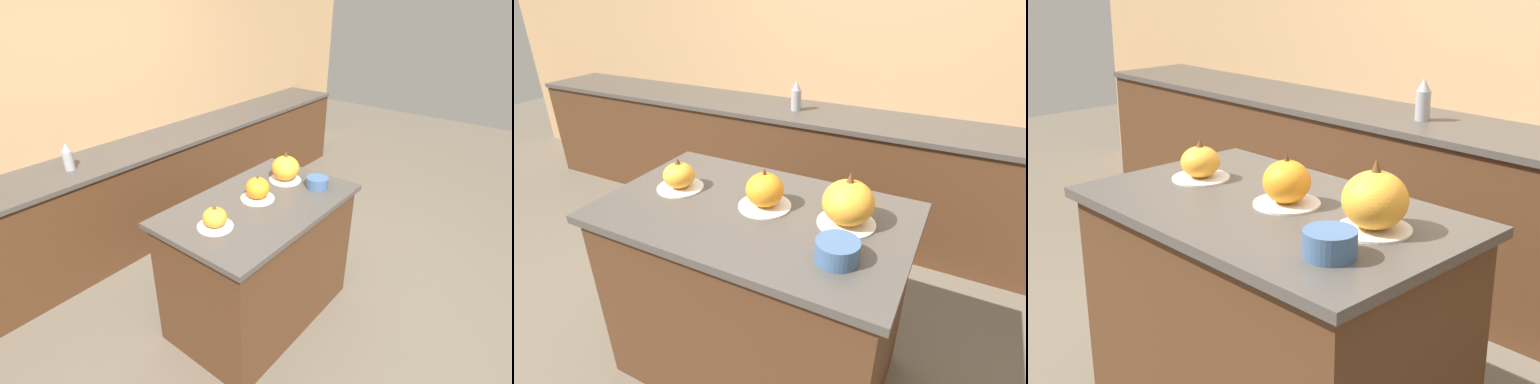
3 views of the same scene
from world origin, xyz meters
TOP-DOWN VIEW (x-y plane):
  - ground_plane at (0.00, 0.00)m, footprint 12.00×12.00m
  - wall_back at (0.00, 1.84)m, footprint 8.00×0.06m
  - kitchen_island at (0.00, 0.00)m, footprint 1.29×0.79m
  - back_counter at (0.00, 1.51)m, footprint 6.00×0.60m
  - pumpkin_cake_left at (-0.39, 0.02)m, footprint 0.21×0.21m
  - pumpkin_cake_center at (0.03, 0.04)m, footprint 0.22×0.22m
  - pumpkin_cake_right at (0.37, 0.07)m, footprint 0.23×0.23m
  - bottle_tall at (-0.48, 1.49)m, footprint 0.08×0.08m
  - mixing_bowl at (0.42, -0.17)m, footprint 0.15×0.15m

SIDE VIEW (x-z plane):
  - ground_plane at x=0.00m, z-range 0.00..0.00m
  - back_counter at x=0.00m, z-range 0.00..0.91m
  - kitchen_island at x=0.00m, z-range 0.00..0.93m
  - mixing_bowl at x=0.42m, z-range 0.92..1.00m
  - pumpkin_cake_left at x=-0.39m, z-range 0.91..1.06m
  - pumpkin_cake_center at x=0.03m, z-range 0.91..1.08m
  - bottle_tall at x=-0.48m, z-range 0.90..1.12m
  - pumpkin_cake_right at x=0.37m, z-range 0.90..1.13m
  - wall_back at x=0.00m, z-range 0.00..2.50m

